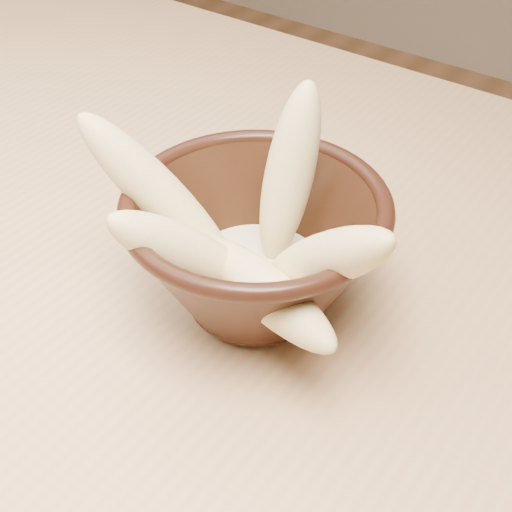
{
  "coord_description": "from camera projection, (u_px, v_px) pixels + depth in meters",
  "views": [
    {
      "loc": [
        0.33,
        -0.37,
        1.14
      ],
      "look_at": [
        0.1,
        -0.05,
        0.8
      ],
      "focal_mm": 50.0,
      "sensor_mm": 36.0,
      "label": 1
    }
  ],
  "objects": [
    {
      "name": "bowl",
      "position": [
        256.0,
        247.0,
        0.52
      ],
      "size": [
        0.19,
        0.19,
        0.1
      ],
      "rotation": [
        0.0,
        0.0,
        -0.06
      ],
      "color": "black",
      "rests_on": "table"
    },
    {
      "name": "banana_across",
      "position": [
        264.0,
        291.0,
        0.48
      ],
      "size": [
        0.15,
        0.08,
        0.05
      ],
      "primitive_type": "ellipsoid",
      "rotation": [
        1.49,
        0.0,
        1.26
      ],
      "color": "#D2BE7C",
      "rests_on": "bowl"
    },
    {
      "name": "banana_left",
      "position": [
        159.0,
        195.0,
        0.5
      ],
      "size": [
        0.13,
        0.08,
        0.14
      ],
      "primitive_type": "ellipsoid",
      "rotation": [
        0.73,
        0.0,
        -1.18
      ],
      "color": "#D2BE7C",
      "rests_on": "bowl"
    },
    {
      "name": "banana_right",
      "position": [
        325.0,
        260.0,
        0.46
      ],
      "size": [
        0.13,
        0.07,
        0.13
      ],
      "primitive_type": "ellipsoid",
      "rotation": [
        0.81,
        0.0,
        1.3
      ],
      "color": "#D2BE7C",
      "rests_on": "bowl"
    },
    {
      "name": "table",
      "position": [
        204.0,
        296.0,
        0.68
      ],
      "size": [
        1.2,
        0.8,
        0.75
      ],
      "color": "tan",
      "rests_on": "ground"
    },
    {
      "name": "milk_puddle",
      "position": [
        256.0,
        273.0,
        0.54
      ],
      "size": [
        0.11,
        0.11,
        0.01
      ],
      "primitive_type": "cylinder",
      "color": "beige",
      "rests_on": "bowl"
    },
    {
      "name": "banana_front",
      "position": [
        184.0,
        252.0,
        0.48
      ],
      "size": [
        0.09,
        0.12,
        0.11
      ],
      "primitive_type": "ellipsoid",
      "rotation": [
        0.85,
        0.0,
        -0.58
      ],
      "color": "#D2BE7C",
      "rests_on": "bowl"
    },
    {
      "name": "banana_upright",
      "position": [
        289.0,
        174.0,
        0.51
      ],
      "size": [
        0.04,
        0.07,
        0.14
      ],
      "primitive_type": "ellipsoid",
      "rotation": [
        0.29,
        0.0,
        3.09
      ],
      "color": "#D2BE7C",
      "rests_on": "bowl"
    }
  ]
}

